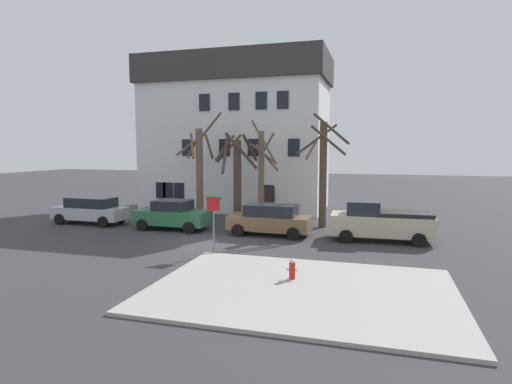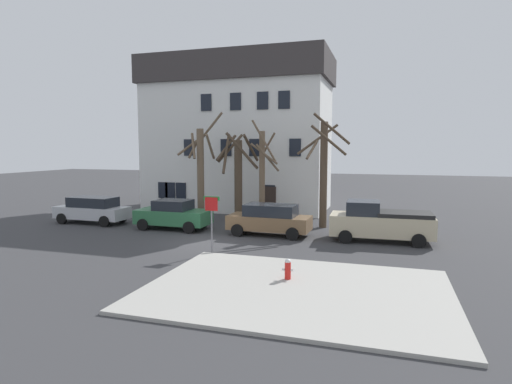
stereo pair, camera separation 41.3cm
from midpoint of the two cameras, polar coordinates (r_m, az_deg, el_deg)
The scene contains 14 objects.
ground_plane at distance 21.75m, azimuth -7.16°, elevation -6.73°, with size 120.00×120.00×0.00m, color #38383A.
sidewalk_slab at distance 14.46m, azimuth 5.35°, elevation -13.04°, with size 9.97×7.21×0.12m, color #A8A59E.
building_main at distance 33.31m, azimuth -3.10°, elevation 8.01°, with size 14.30×6.89×11.71m.
tree_bare_near at distance 27.53m, azimuth -8.08°, elevation 3.11°, with size 2.88×2.30×7.09m.
tree_bare_mid at distance 27.48m, azimuth -3.09°, elevation 2.53°, with size 2.92×2.92×5.75m.
tree_bare_far at distance 26.49m, azimuth 0.36°, elevation 2.58°, with size 1.59×1.98×6.47m.
tree_bare_end at distance 25.40m, azimuth 8.59°, elevation 3.08°, with size 3.36×3.39×6.73m.
car_silver_wagon at distance 28.63m, azimuth -21.88°, elevation -2.26°, with size 4.76×2.04×1.68m.
car_green_sedan at distance 25.28m, azimuth -11.65°, elevation -3.03°, with size 4.35×2.11×1.73m.
car_brown_wagon at distance 23.08m, azimuth 1.39°, elevation -3.70°, with size 4.53×2.07×1.71m.
pickup_truck_beige at distance 22.54m, azimuth 15.99°, elevation -3.89°, with size 5.15×2.35×2.06m.
fire_hydrant at distance 15.25m, azimuth 4.14°, elevation -10.28°, with size 0.42×0.22×0.74m.
street_sign_pole at distance 18.92m, azimuth -6.41°, elevation -2.96°, with size 0.76×0.07×2.62m.
bicycle_leaning at distance 29.95m, azimuth -12.98°, elevation -2.62°, with size 1.69×0.55×1.03m.
Camera 1 is at (8.28, -19.51, 4.77)m, focal length 29.54 mm.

